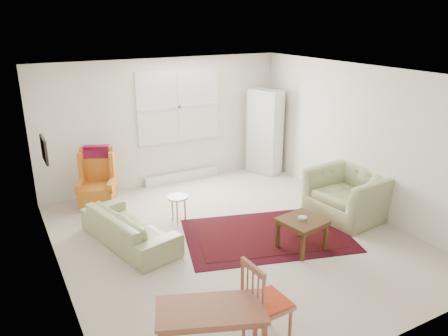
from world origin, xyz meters
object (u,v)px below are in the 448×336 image
coffee_table (302,234)px  desk_chair (268,301)px  sofa (129,221)px  cabinet (265,132)px  stool (178,209)px  wingback_chair (96,179)px  armchair (349,190)px

coffee_table → desk_chair: size_ratio=0.60×
sofa → desk_chair: bearing=179.1°
cabinet → desk_chair: bearing=-146.0°
coffee_table → cabinet: bearing=65.7°
stool → cabinet: (2.62, 1.39, 0.67)m
wingback_chair → desk_chair: size_ratio=1.10×
cabinet → armchair: bearing=-112.7°
armchair → coffee_table: 1.50m
wingback_chair → coffee_table: (2.25, -2.95, -0.29)m
desk_chair → cabinet: bearing=-36.0°
sofa → coffee_table: (2.15, -1.38, -0.12)m
sofa → desk_chair: desk_chair is taller
sofa → desk_chair: size_ratio=1.85×
sofa → coffee_table: 2.56m
sofa → wingback_chair: 1.58m
stool → cabinet: cabinet is taller
stool → sofa: bearing=-161.2°
coffee_table → cabinet: (1.39, 3.09, 0.66)m
wingback_chair → armchair: bearing=-10.2°
desk_chair → sofa: bearing=10.2°
armchair → stool: bearing=-120.1°
wingback_chair → sofa: bearing=-62.8°
wingback_chair → cabinet: 3.66m
cabinet → stool: bearing=-174.7°
armchair → cabinet: size_ratio=0.68×
sofa → stool: (0.92, 0.31, -0.13)m
armchair → sofa: bearing=-109.6°
coffee_table → sofa: bearing=147.3°
sofa → stool: sofa is taller
sofa → stool: size_ratio=3.87×
stool → wingback_chair: bearing=129.0°
armchair → coffee_table: armchair is taller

